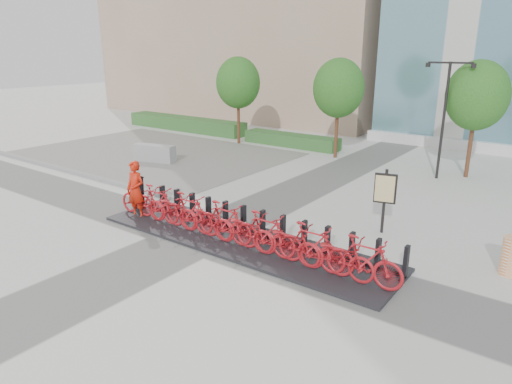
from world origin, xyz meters
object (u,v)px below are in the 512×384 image
Objects in this scene: jersey_barrier at (154,153)px; map_sign at (385,191)px; kiosk at (138,192)px; bike_0 at (143,201)px; construction_barrel at (512,256)px; worker_red at (136,190)px.

map_sign is (12.93, -2.23, 0.92)m from jersey_barrier.
bike_0 is at bearing -21.80° from kiosk.
bike_0 is 1.00× the size of map_sign.
kiosk is 1.26× the size of construction_barrel.
jersey_barrier is at bearing 154.98° from map_sign.
bike_0 reaches higher than construction_barrel.
bike_0 is at bearing -165.33° from construction_barrel.
kiosk reaches higher than bike_0.
kiosk is (-0.76, 0.46, 0.07)m from bike_0.
worker_red is 11.28m from construction_barrel.
construction_barrel is (11.45, 2.34, -0.18)m from kiosk.
construction_barrel is 0.45× the size of jersey_barrier.
kiosk is at bearing 58.63° from bike_0.
jersey_barrier is 1.09× the size of map_sign.
worker_red is at bearing -168.44° from map_sign.
worker_red is 8.09m from map_sign.
construction_barrel reaches higher than jersey_barrier.
worker_red is at bearing -165.14° from construction_barrel.
worker_red reaches higher than kiosk.
worker_red reaches higher than jersey_barrier.
kiosk reaches higher than construction_barrel.
bike_0 is 2.04× the size of construction_barrel.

